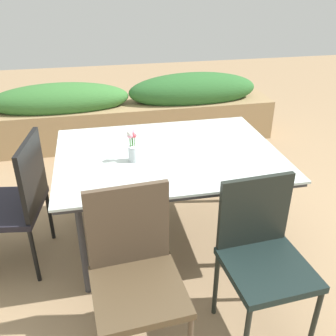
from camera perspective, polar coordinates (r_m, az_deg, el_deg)
The scene contains 7 objects.
ground_plane at distance 2.90m, azimuth 1.17°, elevation -11.51°, with size 12.00×12.00×0.00m, color #9E7F5B.
dining_table at distance 2.59m, azimuth -0.00°, elevation 1.43°, with size 1.49×1.11×0.73m.
chair_near_right at distance 2.09m, azimuth 13.97°, elevation -12.03°, with size 0.46×0.46×0.91m.
chair_near_left at distance 1.95m, azimuth -5.05°, elevation -14.86°, with size 0.48×0.48×0.93m.
chair_end_left at distance 2.68m, azimuth -22.11°, elevation -4.21°, with size 0.55×0.55×0.91m.
flower_vase at distance 2.43m, azimuth -5.28°, elevation 2.97°, with size 0.07×0.07×0.22m.
planter_box at distance 4.45m, azimuth -5.63°, elevation 8.45°, with size 3.35×0.55×0.78m.
Camera 1 is at (-0.51, -2.18, 1.85)m, focal length 40.52 mm.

